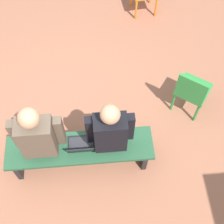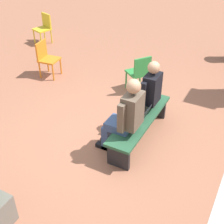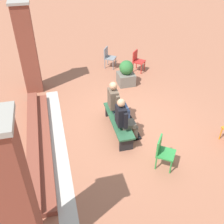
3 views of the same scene
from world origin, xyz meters
name	(u,v)px [view 3 (image 3 of 3)]	position (x,y,z in m)	size (l,w,h in m)	color
ground_plane	(128,125)	(0.00, 0.00, 0.00)	(60.00, 60.00, 0.00)	#9E6047
concrete_strip	(58,141)	(-0.20, 2.09, 0.00)	(5.42, 0.40, 0.01)	#B7B2A8
brick_steps	(37,141)	(-0.20, 2.64, 0.12)	(4.62, 0.60, 0.30)	brown
brick_pillar_left_of_steps	(13,199)	(-3.12, 2.83, 1.54)	(0.64, 0.64, 3.06)	brown
brick_pillar_right_of_steps	(28,49)	(2.86, 2.66, 1.54)	(0.64, 0.64, 3.06)	brown
bench	(118,122)	(-0.20, 0.37, 0.35)	(1.80, 0.44, 0.45)	#285638
person_student	(125,119)	(-0.57, 0.30, 0.72)	(0.55, 0.69, 1.35)	#4C473D
person_adult	(117,102)	(0.23, 0.30, 0.74)	(0.58, 0.73, 1.40)	#384C75
laptop	(118,118)	(-0.22, 0.38, 0.50)	(0.32, 0.29, 0.21)	black
plastic_chair_by_pillar	(163,151)	(-1.73, -0.32, 0.48)	(0.59, 0.59, 0.84)	#2D893D
plastic_chair_near_bench_right	(108,56)	(3.99, -0.37, 0.48)	(0.58, 0.58, 0.84)	gray
plastic_chair_far_right	(137,60)	(3.37, -1.42, 0.48)	(0.59, 0.59, 0.84)	red
planter	(126,74)	(2.41, -0.66, 0.44)	(0.60, 0.60, 0.94)	#6B665B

